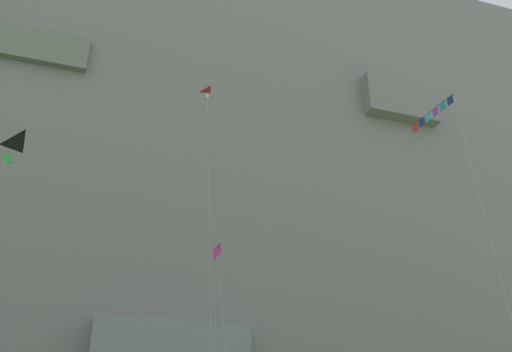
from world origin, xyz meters
TOP-DOWN VIEW (x-y plane):
  - cliff_face at (0.01, 65.67)m, footprint 180.00×27.82m
  - kite_delta_near_cliff at (-0.55, 36.03)m, footprint 1.39×3.88m
  - kite_diamond_upper_mid at (1.53, 39.71)m, footprint 2.64×1.87m
  - kite_banner_high_left at (13.69, 22.95)m, footprint 2.55×4.82m

SIDE VIEW (x-z plane):
  - kite_diamond_upper_mid at x=1.53m, z-range 8.82..30.07m
  - kite_banner_high_left at x=13.69m, z-range 12.50..39.74m
  - kite_delta_near_cliff at x=-0.55m, z-range 14.63..49.04m
  - cliff_face at x=0.01m, z-range -0.03..77.79m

